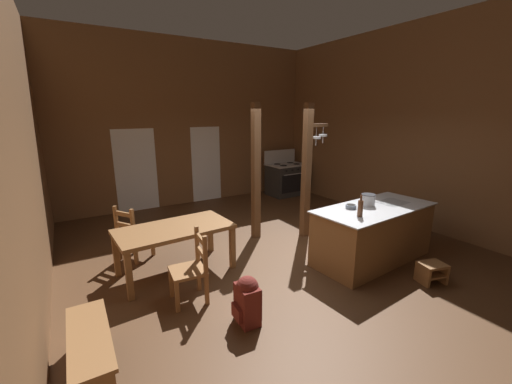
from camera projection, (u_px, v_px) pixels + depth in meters
ground_plane at (285, 261)px, 5.42m from camera, size 7.61×9.16×0.10m
wall_back at (192, 124)px, 8.41m from camera, size 7.61×0.14×4.26m
wall_left at (8, 144)px, 3.14m from camera, size 0.14×9.16×4.26m
wall_right at (420, 127)px, 6.64m from camera, size 0.14×9.16×4.26m
glazed_door_back_left at (136, 171)px, 7.84m from camera, size 1.00×0.01×2.05m
glazed_panel_back_right at (206, 164)px, 8.79m from camera, size 0.84×0.01×2.05m
kitchen_island at (373, 233)px, 5.28m from camera, size 2.22×1.10×0.93m
stove_range at (286, 179)px, 9.52m from camera, size 1.16×0.85×1.32m
support_post_with_pot_rack at (307, 169)px, 6.12m from camera, size 0.53×0.18×2.61m
support_post_center at (256, 173)px, 6.05m from camera, size 0.14×0.14×2.61m
step_stool at (432, 271)px, 4.62m from camera, size 0.42×0.37×0.30m
dining_table at (175, 233)px, 4.82m from camera, size 1.75×1.00×0.74m
ladderback_chair_near_window at (192, 268)px, 4.13m from camera, size 0.48×0.48×0.95m
ladderback_chair_by_post at (132, 234)px, 5.30m from camera, size 0.61×0.61×0.95m
bench_along_left_wall at (90, 348)px, 2.95m from camera, size 0.37×1.15×0.44m
backpack at (247, 299)px, 3.70m from camera, size 0.32×0.34×0.60m
stockpot_on_counter at (368, 200)px, 5.21m from camera, size 0.30×0.23×0.19m
mixing_bowl_on_counter at (351, 207)px, 5.08m from camera, size 0.17×0.17×0.06m
bottle_tall_on_counter at (360, 208)px, 4.65m from camera, size 0.08×0.08×0.33m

